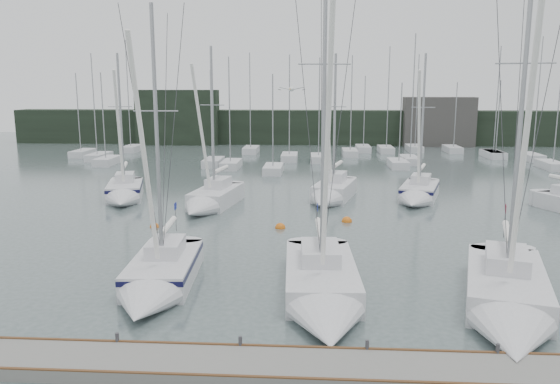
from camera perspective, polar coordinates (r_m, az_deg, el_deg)
The scene contains 17 objects.
ground at distance 21.75m, azimuth 2.68°, elevation -12.01°, with size 160.00×160.00×0.00m, color #455453.
dock at distance 17.16m, azimuth 2.36°, elevation -17.92°, with size 24.00×2.00×0.40m, color slate.
far_treeline at distance 82.25m, azimuth 3.48°, elevation 6.78°, with size 90.00×4.00×5.00m, color black.
far_building_left at distance 82.68m, azimuth -10.64°, elevation 7.68°, with size 12.00×3.00×8.00m, color black.
far_building_right at distance 82.12m, azimuth 16.24°, elevation 7.06°, with size 10.00×3.00×7.00m, color #413F3C.
mast_forest at distance 64.39m, azimuth 6.83°, elevation 3.75°, with size 57.65×24.28×14.71m.
sailboat_near_left at distance 23.53m, azimuth -12.75°, elevation -9.05°, with size 3.16×8.56×12.68m.
sailboat_near_center at distance 21.64m, azimuth 4.57°, elevation -10.67°, with size 3.35×10.22×15.90m.
sailboat_near_right at distance 22.26m, azimuth 22.80°, elevation -10.79°, with size 5.55×10.44×15.80m.
sailboat_mid_a at distance 42.55m, azimuth -16.01°, elevation -0.14°, with size 4.25×7.50×11.69m.
sailboat_mid_b at distance 38.59m, azimuth -7.44°, elevation -0.96°, with size 3.78×8.30×12.02m.
sailboat_mid_c at distance 40.92m, azimuth 5.28°, elevation -0.20°, with size 4.25×7.89×11.63m.
sailboat_mid_d at distance 41.94m, azimuth 14.18°, elevation -0.25°, with size 4.51×7.72×11.67m.
buoy_a at distance 33.31m, azimuth 0.03°, elevation -3.79°, with size 0.64×0.64×0.64m, color #CF6012.
buoy_b at distance 35.13m, azimuth 6.99°, elevation -3.09°, with size 0.67×0.67×0.67m, color #CF6012.
buoy_c at distance 34.40m, azimuth -12.98°, elevation -3.60°, with size 0.56×0.56×0.56m, color #CF6012.
seagull at distance 20.79m, azimuth 1.21°, elevation 10.72°, with size 0.95×0.45×0.19m.
Camera 1 is at (0.29, -20.03, 8.49)m, focal length 35.00 mm.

